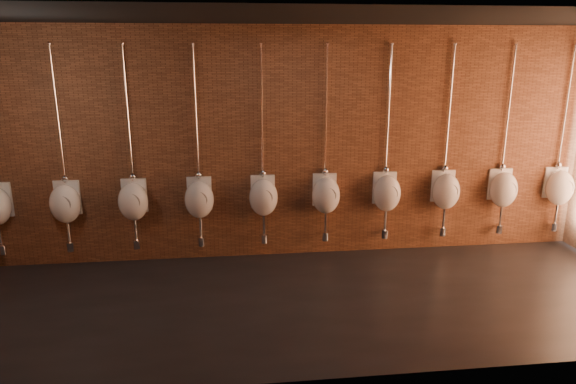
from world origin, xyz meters
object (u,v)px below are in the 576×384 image
urinal_5 (326,194)px  urinal_9 (559,187)px  urinal_4 (263,196)px  urinal_2 (133,200)px  urinal_7 (446,190)px  urinal_8 (503,188)px  urinal_1 (65,203)px  urinal_3 (199,198)px  urinal_6 (387,192)px

urinal_5 → urinal_9: bearing=0.0°
urinal_4 → urinal_9: size_ratio=1.00×
urinal_2 → urinal_7: (4.39, 0.00, 0.00)m
urinal_8 → urinal_2: bearing=180.0°
urinal_4 → urinal_8: (3.51, 0.00, 0.00)m
urinal_1 → urinal_5: same height
urinal_2 → urinal_5: 2.63m
urinal_3 → urinal_9: (5.26, 0.00, 0.00)m
urinal_2 → urinal_5: size_ratio=1.00×
urinal_8 → urinal_9: 0.88m
urinal_7 → urinal_2: bearing=180.0°
urinal_1 → urinal_3: bearing=0.0°
urinal_1 → urinal_8: 6.14m
urinal_7 → urinal_3: bearing=180.0°
urinal_1 → urinal_4: size_ratio=1.00×
urinal_3 → urinal_6: bearing=0.0°
urinal_1 → urinal_9: 7.02m
urinal_4 → urinal_6: 1.75m
urinal_6 → urinal_8: same height
urinal_3 → urinal_5: bearing=0.0°
urinal_1 → urinal_3: 1.75m
urinal_7 → urinal_6: bearing=180.0°
urinal_1 → urinal_2: same height
urinal_5 → urinal_8: bearing=0.0°
urinal_2 → urinal_6: size_ratio=1.00×
urinal_6 → urinal_1: bearing=180.0°
urinal_6 → urinal_8: bearing=0.0°
urinal_7 → urinal_8: 0.88m
urinal_7 → urinal_5: bearing=180.0°
urinal_4 → urinal_6: same height
urinal_2 → urinal_6: same height
urinal_2 → urinal_6: 3.51m
urinal_5 → urinal_7: (1.75, 0.00, 0.00)m
urinal_9 → urinal_1: bearing=180.0°
urinal_3 → urinal_8: same height
urinal_1 → urinal_3: (1.75, 0.00, 0.00)m
urinal_2 → urinal_5: (2.63, 0.00, 0.00)m
urinal_3 → urinal_6: same height
urinal_3 → urinal_6: 2.63m
urinal_2 → urinal_9: 6.14m
urinal_3 → urinal_9: same height
urinal_2 → urinal_3: (0.88, 0.00, 0.00)m
urinal_1 → urinal_5: (3.51, 0.00, 0.00)m
urinal_7 → urinal_8: same height
urinal_5 → urinal_6: size_ratio=1.00×
urinal_2 → urinal_4: same height
urinal_5 → urinal_9: size_ratio=1.00×
urinal_6 → urinal_9: same height
urinal_4 → urinal_7: 2.63m
urinal_5 → urinal_3: bearing=180.0°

